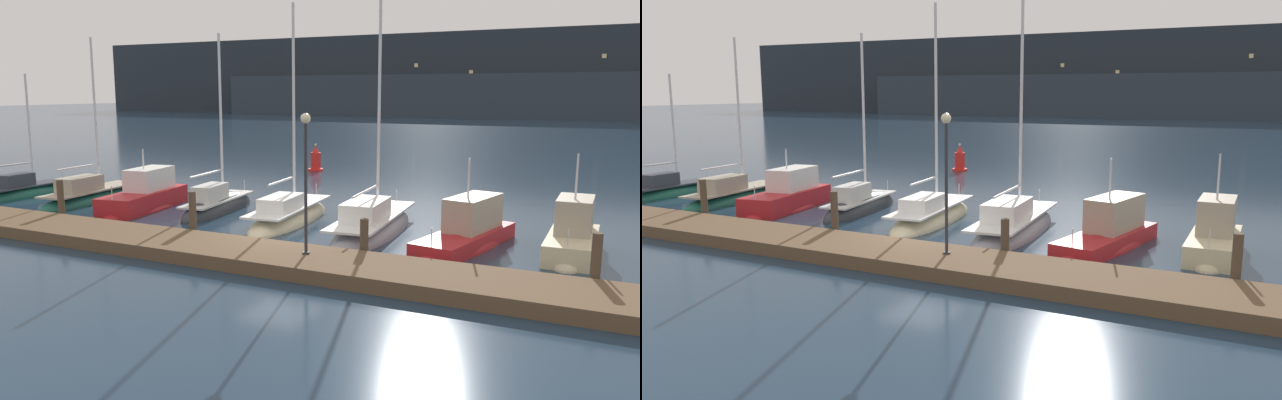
% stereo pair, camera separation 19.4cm
% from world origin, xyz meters
% --- Properties ---
extents(ground_plane, '(400.00, 400.00, 0.00)m').
position_xyz_m(ground_plane, '(0.00, 0.00, 0.00)').
color(ground_plane, '#1E3347').
extents(dock, '(41.19, 2.80, 0.45)m').
position_xyz_m(dock, '(0.00, -2.06, 0.23)').
color(dock, brown).
rests_on(dock, ground).
extents(mooring_pile_1, '(0.28, 0.28, 1.84)m').
position_xyz_m(mooring_pile_1, '(-10.45, -0.41, 0.92)').
color(mooring_pile_1, '#4C3D2D').
rests_on(mooring_pile_1, ground).
extents(mooring_pile_2, '(0.28, 0.28, 1.84)m').
position_xyz_m(mooring_pile_2, '(-3.48, -0.41, 0.92)').
color(mooring_pile_2, '#4C3D2D').
rests_on(mooring_pile_2, ground).
extents(mooring_pile_3, '(0.28, 0.28, 1.44)m').
position_xyz_m(mooring_pile_3, '(3.48, -0.41, 0.72)').
color(mooring_pile_3, '#4C3D2D').
rests_on(mooring_pile_3, ground).
extents(mooring_pile_4, '(0.28, 0.28, 1.68)m').
position_xyz_m(mooring_pile_4, '(10.45, -0.41, 0.84)').
color(mooring_pile_4, '#4C3D2D').
rests_on(mooring_pile_4, ground).
extents(sailboat_berth_1, '(1.66, 5.30, 7.04)m').
position_xyz_m(sailboat_berth_1, '(-17.63, 3.57, 0.14)').
color(sailboat_berth_1, '#195647').
rests_on(sailboat_berth_1, ground).
extents(sailboat_berth_2, '(2.62, 7.31, 8.77)m').
position_xyz_m(sailboat_berth_2, '(-13.33, 3.96, 0.15)').
color(sailboat_berth_2, '#195647').
rests_on(sailboat_berth_2, ground).
extents(motorboat_berth_3, '(2.86, 6.02, 3.32)m').
position_xyz_m(motorboat_berth_3, '(-9.42, 3.56, 0.38)').
color(motorboat_berth_3, red).
rests_on(motorboat_berth_3, ground).
extents(sailboat_berth_4, '(2.35, 6.33, 8.95)m').
position_xyz_m(sailboat_berth_4, '(-5.94, 4.56, 0.12)').
color(sailboat_berth_4, '#2D3338').
rests_on(sailboat_berth_4, ground).
extents(sailboat_berth_5, '(2.81, 7.44, 9.80)m').
position_xyz_m(sailboat_berth_5, '(-1.88, 4.10, 0.13)').
color(sailboat_berth_5, beige).
rests_on(sailboat_berth_5, ground).
extents(sailboat_berth_6, '(2.94, 8.40, 11.65)m').
position_xyz_m(sailboat_berth_6, '(2.11, 3.75, 0.16)').
color(sailboat_berth_6, gray).
rests_on(sailboat_berth_6, ground).
extents(motorboat_berth_7, '(2.92, 6.30, 3.85)m').
position_xyz_m(motorboat_berth_7, '(6.03, 3.04, 0.27)').
color(motorboat_berth_7, red).
rests_on(motorboat_berth_7, ground).
extents(motorboat_berth_8, '(1.72, 4.78, 4.05)m').
position_xyz_m(motorboat_berth_8, '(9.53, 3.54, 0.34)').
color(motorboat_berth_8, beige).
rests_on(motorboat_berth_8, ground).
extents(channel_buoy, '(1.06, 1.06, 1.92)m').
position_xyz_m(channel_buoy, '(-8.62, 19.94, 0.71)').
color(channel_buoy, red).
rests_on(channel_buoy, ground).
extents(dock_lamppost, '(0.32, 0.32, 4.43)m').
position_xyz_m(dock_lamppost, '(2.10, -1.87, 3.38)').
color(dock_lamppost, '#2D2D33').
rests_on(dock_lamppost, dock).
extents(hillside_backdrop, '(240.00, 23.00, 17.92)m').
position_xyz_m(hillside_backdrop, '(-0.62, 121.10, 8.25)').
color(hillside_backdrop, '#232B33').
rests_on(hillside_backdrop, ground).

